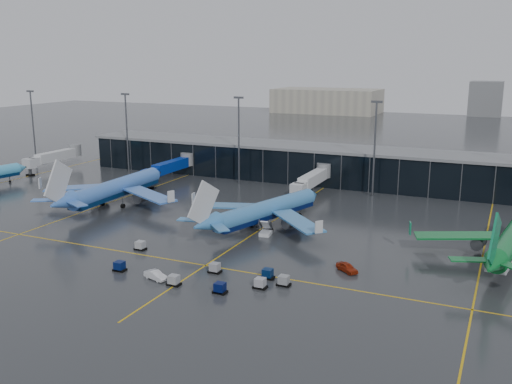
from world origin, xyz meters
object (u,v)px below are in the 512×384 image
at_px(service_van_red, 347,267).
at_px(service_van_white, 156,275).
at_px(baggage_carts, 208,273).
at_px(airliner_klm_near, 267,199).
at_px(mobile_airstair, 266,232).
at_px(airliner_arkefly, 116,178).

bearing_deg(service_van_red, service_van_white, 157.95).
bearing_deg(baggage_carts, airliner_klm_near, 94.51).
bearing_deg(airliner_klm_near, service_van_white, -81.39).
xyz_separation_m(mobile_airstair, service_van_red, (21.26, -13.47, 0.02)).
bearing_deg(airliner_arkefly, service_van_red, -20.09).
height_order(airliner_klm_near, mobile_airstair, airliner_klm_near).
height_order(airliner_arkefly, baggage_carts, airliner_arkefly).
distance_m(airliner_arkefly, mobile_airstair, 45.54).
relative_size(airliner_arkefly, service_van_red, 9.89).
height_order(service_van_red, service_van_white, service_van_red).
relative_size(airliner_klm_near, mobile_airstair, 11.91).
bearing_deg(service_van_white, airliner_klm_near, 7.95).
distance_m(airliner_klm_near, service_van_white, 36.20).
xyz_separation_m(baggage_carts, mobile_airstair, (-0.44, 25.66, 0.01)).
bearing_deg(airliner_klm_near, airliner_arkefly, -167.07).
distance_m(mobile_airstair, service_van_red, 25.16).
relative_size(airliner_klm_near, service_van_red, 9.02).
height_order(mobile_airstair, service_van_red, mobile_airstair).
bearing_deg(service_van_white, baggage_carts, -43.00).
bearing_deg(airliner_arkefly, baggage_carts, -38.89).
relative_size(airliner_arkefly, airliner_klm_near, 1.10).
height_order(airliner_arkefly, mobile_airstair, airliner_arkefly).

